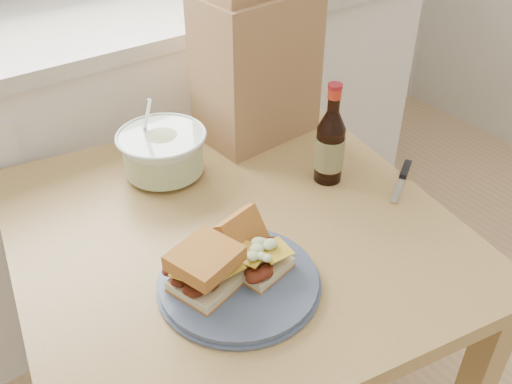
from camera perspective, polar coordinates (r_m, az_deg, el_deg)
cabinet_run at (r=1.93m, az=-17.08°, el=2.99°), size 2.50×0.64×0.94m
dining_table at (r=1.26m, az=-2.20°, el=-7.05°), size 1.00×1.00×0.73m
plate at (r=1.05m, az=-1.73°, el=-8.95°), size 0.29×0.29×0.02m
sandwich_left at (r=1.01m, az=-5.05°, el=-7.64°), size 0.13×0.13×0.08m
sandwich_right at (r=1.06m, az=-0.19°, el=-5.90°), size 0.12×0.16×0.08m
coleslaw_bowl at (r=1.33m, az=-9.27°, el=3.73°), size 0.21×0.21×0.20m
beer_bottle at (r=1.28m, az=7.41°, el=4.65°), size 0.07×0.07×0.24m
knife at (r=1.37m, az=14.55°, el=1.74°), size 0.15×0.10×0.01m
paper_bag at (r=1.42m, az=0.04°, el=12.44°), size 0.29×0.20×0.36m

